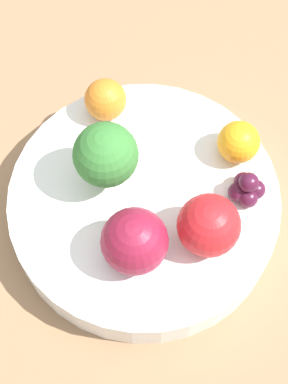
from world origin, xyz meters
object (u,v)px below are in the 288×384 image
Objects in this scene: apple_green at (135,241)px; grape_cluster at (247,189)px; apple_red at (209,225)px; orange_front at (239,142)px; orange_back at (105,100)px; broccoli at (106,155)px; bowl at (144,206)px.

apple_green is 1.68× the size of grape_cluster.
apple_red reaches higher than orange_front.
apple_green is 1.43× the size of orange_back.
orange_front is (0.07, -0.06, -0.01)m from apple_red.
orange_front and orange_back have the same top height.
orange_front is at bearing -94.87° from broccoli.
bowl is at bearing 100.10° from orange_front.
apple_red is at bearing 141.80° from orange_front.
bowl is 3.37× the size of broccoli.
orange_front is 0.13m from orange_back.
bowl is 0.08m from broccoli.
apple_green reaches higher than orange_back.
grape_cluster is at bearing -59.35° from apple_red.
apple_green is at bearing 173.04° from orange_back.
apple_red is (-0.08, -0.07, -0.02)m from broccoli.
apple_red is 0.06m from grape_cluster.
broccoli reaches higher than orange_back.
broccoli is at bearing 43.03° from bowl.
orange_back is 1.17× the size of grape_cluster.
apple_red is 0.95× the size of apple_green.
bowl is 0.11m from orange_front.
apple_red reaches higher than grape_cluster.
bowl is 6.22× the size of orange_back.
apple_green is at bearing 101.82° from grape_cluster.
broccoli is 2.16× the size of grape_cluster.
apple_red is at bearing 120.65° from grape_cluster.
orange_back is at bearing 51.42° from orange_front.
grape_cluster is (-0.03, -0.09, 0.03)m from bowl.
broccoli is at bearing 38.48° from apple_red.
orange_back is (0.15, -0.02, -0.01)m from apple_green.
grape_cluster is at bearing -115.24° from broccoli.
apple_green is (-0.05, 0.02, 0.05)m from bowl.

